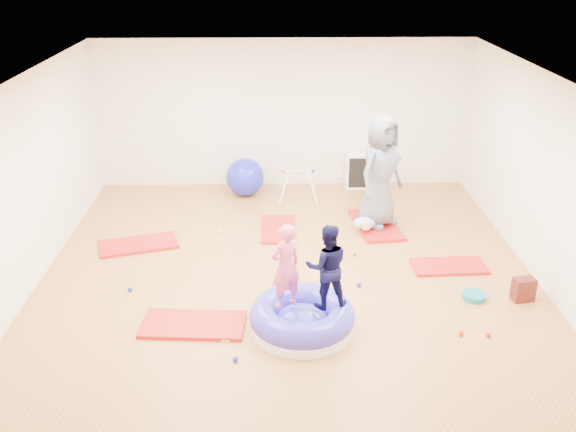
{
  "coord_description": "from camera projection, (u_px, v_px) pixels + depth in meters",
  "views": [
    {
      "loc": [
        -0.19,
        -7.84,
        4.41
      ],
      "look_at": [
        0.0,
        0.3,
        0.9
      ],
      "focal_mm": 40.0,
      "sensor_mm": 36.0,
      "label": 1
    }
  ],
  "objects": [
    {
      "name": "backpack",
      "position": [
        523.0,
        289.0,
        8.48
      ],
      "size": [
        0.31,
        0.22,
        0.32
      ],
      "primitive_type": "cube",
      "rotation": [
        0.0,
        0.0,
        0.18
      ],
      "color": "maroon",
      "rests_on": "ground"
    },
    {
      "name": "gym_mat_right",
      "position": [
        449.0,
        266.0,
        9.38
      ],
      "size": [
        1.09,
        0.59,
        0.04
      ],
      "primitive_type": "cube",
      "rotation": [
        0.0,
        0.0,
        0.05
      ],
      "color": "red",
      "rests_on": "ground"
    },
    {
      "name": "adult_caregiver",
      "position": [
        380.0,
        171.0,
        10.34
      ],
      "size": [
        1.06,
        1.04,
        1.85
      ],
      "primitive_type": "imported",
      "rotation": [
        0.0,
        0.0,
        0.75
      ],
      "color": "slate",
      "rests_on": "gym_mat_rear_right"
    },
    {
      "name": "exercise_ball_blue",
      "position": [
        245.0,
        177.0,
        11.93
      ],
      "size": [
        0.71,
        0.71,
        0.71
      ],
      "primitive_type": "sphere",
      "color": "#1D21C9",
      "rests_on": "ground"
    },
    {
      "name": "exercise_ball_orange",
      "position": [
        246.0,
        184.0,
        12.02
      ],
      "size": [
        0.41,
        0.41,
        0.41
      ],
      "primitive_type": "sphere",
      "color": "orange",
      "rests_on": "ground"
    },
    {
      "name": "infant_play_gym",
      "position": [
        298.0,
        180.0,
        11.75
      ],
      "size": [
        0.73,
        0.69,
        0.56
      ],
      "rotation": [
        0.0,
        0.0,
        0.27
      ],
      "color": "white",
      "rests_on": "ground"
    },
    {
      "name": "inflatable_cushion",
      "position": [
        302.0,
        318.0,
        7.83
      ],
      "size": [
        1.3,
        1.3,
        0.41
      ],
      "rotation": [
        0.0,
        0.0,
        0.02
      ],
      "color": "white",
      "rests_on": "ground"
    },
    {
      "name": "infant",
      "position": [
        365.0,
        224.0,
        10.44
      ],
      "size": [
        0.36,
        0.37,
        0.21
      ],
      "color": "#ACCAE8",
      "rests_on": "gym_mat_rear_right"
    },
    {
      "name": "ball_pit_balls",
      "position": [
        317.0,
        296.0,
        8.57
      ],
      "size": [
        4.62,
        3.55,
        0.07
      ],
      "color": "red",
      "rests_on": "ground"
    },
    {
      "name": "room",
      "position": [
        289.0,
        190.0,
        8.39
      ],
      "size": [
        7.01,
        8.01,
        2.81
      ],
      "color": "#B07B44",
      "rests_on": "ground"
    },
    {
      "name": "cube_shelf",
      "position": [
        363.0,
        170.0,
        12.33
      ],
      "size": [
        0.68,
        0.34,
        0.68
      ],
      "color": "white",
      "rests_on": "ground"
    },
    {
      "name": "gym_mat_rear_right",
      "position": [
        376.0,
        225.0,
        10.73
      ],
      "size": [
        0.81,
        1.38,
        0.05
      ],
      "primitive_type": "cube",
      "rotation": [
        0.0,
        0.0,
        1.69
      ],
      "color": "red",
      "rests_on": "ground"
    },
    {
      "name": "gym_mat_mid_left",
      "position": [
        139.0,
        245.0,
        10.04
      ],
      "size": [
        1.31,
        0.91,
        0.05
      ],
      "primitive_type": "cube",
      "rotation": [
        0.0,
        0.0,
        0.29
      ],
      "color": "red",
      "rests_on": "ground"
    },
    {
      "name": "gym_mat_front_left",
      "position": [
        193.0,
        325.0,
        7.94
      ],
      "size": [
        1.31,
        0.72,
        0.05
      ],
      "primitive_type": "cube",
      "rotation": [
        0.0,
        0.0,
        -0.07
      ],
      "color": "red",
      "rests_on": "ground"
    },
    {
      "name": "child_navy",
      "position": [
        327.0,
        263.0,
        7.55
      ],
      "size": [
        0.55,
        0.44,
        1.07
      ],
      "primitive_type": "imported",
      "rotation": [
        0.0,
        0.0,
        3.21
      ],
      "color": "black",
      "rests_on": "inflatable_cushion"
    },
    {
      "name": "yellow_toy",
      "position": [
        226.0,
        337.0,
        7.71
      ],
      "size": [
        0.19,
        0.19,
        0.03
      ],
      "primitive_type": "cylinder",
      "color": "yellow",
      "rests_on": "ground"
    },
    {
      "name": "child_pink",
      "position": [
        286.0,
        262.0,
        7.56
      ],
      "size": [
        0.47,
        0.42,
        1.08
      ],
      "primitive_type": "imported",
      "rotation": [
        0.0,
        0.0,
        3.69
      ],
      "color": "#F05491",
      "rests_on": "inflatable_cushion"
    },
    {
      "name": "balance_disc",
      "position": [
        474.0,
        296.0,
        8.56
      ],
      "size": [
        0.32,
        0.32,
        0.07
      ],
      "primitive_type": "cylinder",
      "color": "#127085",
      "rests_on": "ground"
    },
    {
      "name": "gym_mat_center_back",
      "position": [
        279.0,
        229.0,
        10.59
      ],
      "size": [
        0.55,
        1.1,
        0.05
      ],
      "primitive_type": "cube",
      "rotation": [
        0.0,
        0.0,
        1.57
      ],
      "color": "red",
      "rests_on": "ground"
    }
  ]
}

